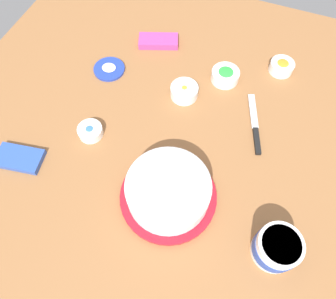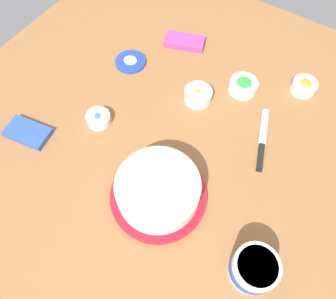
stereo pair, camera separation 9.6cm
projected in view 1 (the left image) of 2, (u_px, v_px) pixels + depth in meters
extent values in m
plane|color=#936038|center=(168.00, 134.00, 1.04)|extent=(1.54, 1.54, 0.00)
cylinder|color=red|center=(168.00, 196.00, 0.93)|extent=(0.28, 0.28, 0.01)
cylinder|color=pink|center=(168.00, 192.00, 0.90)|extent=(0.22, 0.22, 0.06)
cylinder|color=white|center=(168.00, 191.00, 0.89)|extent=(0.24, 0.24, 0.07)
ellipsoid|color=white|center=(168.00, 185.00, 0.85)|extent=(0.24, 0.24, 0.04)
cylinder|color=white|center=(277.00, 248.00, 0.82)|extent=(0.12, 0.12, 0.09)
cylinder|color=#2347B2|center=(276.00, 248.00, 0.82)|extent=(0.12, 0.12, 0.04)
cylinder|color=white|center=(281.00, 244.00, 0.79)|extent=(0.10, 0.10, 0.01)
cylinder|color=#233DAD|center=(109.00, 69.00, 1.17)|extent=(0.11, 0.11, 0.01)
ellipsoid|color=white|center=(109.00, 68.00, 1.16)|extent=(0.05, 0.05, 0.01)
cube|color=silver|center=(253.00, 111.00, 1.08)|extent=(0.07, 0.14, 0.00)
cube|color=black|center=(257.00, 141.00, 1.02)|extent=(0.05, 0.10, 0.01)
cylinder|color=white|center=(184.00, 91.00, 1.10)|extent=(0.10, 0.10, 0.04)
cylinder|color=yellow|center=(184.00, 90.00, 1.09)|extent=(0.08, 0.08, 0.01)
ellipsoid|color=yellow|center=(184.00, 89.00, 1.09)|extent=(0.07, 0.07, 0.02)
cylinder|color=white|center=(281.00, 67.00, 1.15)|extent=(0.09, 0.09, 0.04)
cylinder|color=orange|center=(282.00, 66.00, 1.15)|extent=(0.07, 0.07, 0.01)
ellipsoid|color=orange|center=(283.00, 64.00, 1.14)|extent=(0.06, 0.06, 0.02)
cylinder|color=white|center=(225.00, 76.00, 1.13)|extent=(0.10, 0.10, 0.04)
cylinder|color=green|center=(225.00, 74.00, 1.13)|extent=(0.08, 0.08, 0.01)
ellipsoid|color=green|center=(226.00, 73.00, 1.12)|extent=(0.07, 0.07, 0.02)
cylinder|color=white|center=(90.00, 131.00, 1.02)|extent=(0.08, 0.08, 0.03)
cylinder|color=blue|center=(90.00, 131.00, 1.02)|extent=(0.07, 0.07, 0.01)
ellipsoid|color=blue|center=(90.00, 130.00, 1.02)|extent=(0.06, 0.06, 0.02)
cube|color=#E53D8E|center=(158.00, 41.00, 1.23)|extent=(0.17, 0.12, 0.03)
cube|color=#2D51B2|center=(19.00, 158.00, 0.98)|extent=(0.15, 0.10, 0.02)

